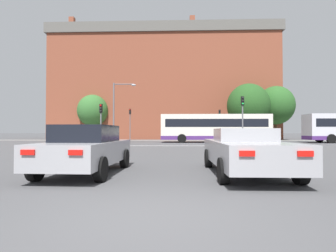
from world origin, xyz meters
TOP-DOWN VIEW (x-y plane):
  - ground_plane at (0.00, 0.00)m, footprint 400.00×400.00m
  - stop_line_strip at (0.00, 19.47)m, footprint 9.74×0.30m
  - far_pavement at (0.00, 34.34)m, footprint 70.83×2.50m
  - brick_civic_building at (-1.90, 45.10)m, footprint 38.87×14.99m
  - car_saloon_left at (-2.34, 3.96)m, footprint 2.00×4.34m
  - car_roadster_right at (2.42, 3.96)m, footprint 2.05×4.86m
  - bus_crossing_lead at (4.81, 26.64)m, footprint 12.48×2.65m
  - traffic_light_far_right at (6.53, 33.80)m, footprint 0.26×0.31m
  - traffic_light_far_left at (-6.39, 33.67)m, footprint 0.26×0.31m
  - traffic_light_near_left at (-6.53, 19.65)m, footprint 0.26×0.31m
  - traffic_light_near_right at (6.19, 19.33)m, footprint 0.26×0.31m
  - street_lamp_junction at (-6.08, 24.57)m, footprint 2.53×0.36m
  - pedestrian_waiting at (-10.88, 33.57)m, footprint 0.46×0.38m
  - pedestrian_walking_east at (8.39, 34.98)m, footprint 0.45×0.41m
  - tree_by_building at (15.14, 35.60)m, footprint 5.47×5.47m
  - tree_kerbside at (-13.11, 37.53)m, footprint 4.84×4.84m
  - tree_distant at (10.70, 34.14)m, footprint 6.07×6.07m

SIDE VIEW (x-z plane):
  - ground_plane at x=0.00m, z-range 0.00..0.00m
  - stop_line_strip at x=0.00m, z-range 0.00..0.01m
  - far_pavement at x=0.00m, z-range 0.00..0.01m
  - car_roadster_right at x=2.42m, z-range 0.02..1.38m
  - car_saloon_left at x=-2.34m, z-range 0.02..1.48m
  - pedestrian_walking_east at x=8.39m, z-range 0.13..1.72m
  - pedestrian_waiting at x=-10.88m, z-range 0.14..1.80m
  - bus_crossing_lead at x=4.81m, z-range 0.12..3.37m
  - traffic_light_near_left at x=-6.53m, z-range 0.67..4.46m
  - traffic_light_near_right at x=6.19m, z-range 0.74..5.12m
  - traffic_light_far_right at x=6.53m, z-range 0.75..5.16m
  - traffic_light_far_left at x=-6.39m, z-range 0.76..5.34m
  - street_lamp_junction at x=-6.08m, z-range 0.82..7.46m
  - tree_kerbside at x=-13.11m, z-range 1.04..8.23m
  - tree_distant at x=10.70m, z-range 0.91..9.11m
  - tree_by_building at x=15.14m, z-range 1.16..9.23m
  - brick_civic_building at x=-1.90m, z-range -1.29..20.55m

